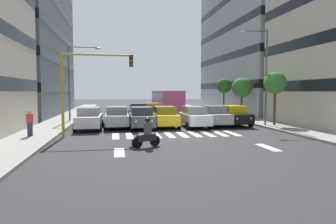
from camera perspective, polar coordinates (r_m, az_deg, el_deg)
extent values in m
plane|color=#2D2D30|center=(21.04, 1.45, -4.22)|extent=(180.00, 180.00, 0.00)
cube|color=gray|center=(24.53, 23.12, -3.19)|extent=(2.90, 90.00, 0.15)
cube|color=gray|center=(21.28, -23.78, -4.26)|extent=(2.90, 90.00, 0.15)
cube|color=#ADB2BC|center=(45.56, 15.47, 11.84)|extent=(8.72, 22.11, 18.73)
cube|color=black|center=(45.11, 15.34, 4.76)|extent=(8.76, 22.15, 0.90)
cube|color=black|center=(45.33, 15.43, 9.50)|extent=(8.76, 22.15, 0.90)
cube|color=black|center=(45.86, 15.52, 14.16)|extent=(8.76, 22.15, 0.90)
cube|color=black|center=(46.68, 15.61, 18.69)|extent=(8.76, 22.15, 0.90)
cube|color=black|center=(42.10, -24.91, 4.01)|extent=(8.76, 22.62, 0.90)
cube|color=black|center=(42.26, -25.05, 8.50)|extent=(8.76, 22.62, 0.90)
cube|color=black|center=(42.67, -25.18, 12.92)|extent=(8.76, 22.62, 0.90)
cube|color=black|center=(43.33, -25.31, 17.24)|extent=(8.76, 22.62, 0.90)
cube|color=silver|center=(22.17, 11.79, -3.87)|extent=(0.45, 2.80, 0.01)
cube|color=silver|center=(21.86, 9.59, -3.95)|extent=(0.45, 2.80, 0.01)
cube|color=silver|center=(21.58, 7.33, -4.03)|extent=(0.45, 2.80, 0.01)
cube|color=silver|center=(21.34, 5.02, -4.11)|extent=(0.45, 2.80, 0.01)
cube|color=silver|center=(21.13, 2.65, -4.18)|extent=(0.45, 2.80, 0.01)
cube|color=silver|center=(20.96, 0.24, -4.24)|extent=(0.45, 2.80, 0.01)
cube|color=silver|center=(20.82, -2.21, -4.30)|extent=(0.45, 2.80, 0.01)
cube|color=silver|center=(20.73, -4.68, -4.34)|extent=(0.45, 2.80, 0.01)
cube|color=silver|center=(20.67, -7.18, -4.39)|extent=(0.45, 2.80, 0.01)
cube|color=silver|center=(20.65, -9.68, -4.42)|extent=(0.45, 2.80, 0.01)
cube|color=silver|center=(17.16, 18.05, -6.26)|extent=(0.50, 2.20, 0.01)
cube|color=silver|center=(15.23, -9.03, -7.40)|extent=(0.50, 2.20, 0.01)
cube|color=black|center=(27.02, 12.10, -0.96)|extent=(1.80, 4.40, 0.80)
cube|color=yellow|center=(27.16, 11.96, 0.55)|extent=(1.58, 2.46, 0.60)
cylinder|color=black|center=(26.09, 15.11, -2.06)|extent=(0.22, 0.64, 0.64)
cylinder|color=black|center=(25.38, 11.41, -2.17)|extent=(0.22, 0.64, 0.64)
cylinder|color=black|center=(28.73, 12.68, -1.48)|extent=(0.22, 0.64, 0.64)
cylinder|color=black|center=(28.10, 9.28, -1.56)|extent=(0.22, 0.64, 0.64)
sphere|color=white|center=(25.27, 15.12, -1.16)|extent=(0.18, 0.18, 0.18)
sphere|color=white|center=(24.81, 12.71, -1.21)|extent=(0.18, 0.18, 0.18)
cube|color=#B2B7BC|center=(26.41, 8.58, -1.03)|extent=(1.80, 4.40, 0.80)
cube|color=slate|center=(26.55, 8.46, 0.52)|extent=(1.58, 2.46, 0.60)
cylinder|color=black|center=(25.39, 11.53, -2.17)|extent=(0.22, 0.64, 0.64)
cylinder|color=black|center=(24.80, 7.64, -2.27)|extent=(0.22, 0.64, 0.64)
cylinder|color=black|center=(28.11, 9.38, -1.56)|extent=(0.22, 0.64, 0.64)
cylinder|color=black|center=(27.57, 5.84, -1.63)|extent=(0.22, 0.64, 0.64)
sphere|color=white|center=(24.58, 11.43, -1.24)|extent=(0.18, 0.18, 0.18)
sphere|color=white|center=(24.19, 8.88, -1.29)|extent=(0.18, 0.18, 0.18)
cube|color=silver|center=(25.18, 4.91, -1.24)|extent=(1.80, 4.40, 0.80)
cube|color=gray|center=(25.32, 4.81, 0.38)|extent=(1.58, 2.46, 0.60)
cylinder|color=black|center=(24.08, 7.85, -2.45)|extent=(0.22, 0.64, 0.64)
cylinder|color=black|center=(23.60, 3.68, -2.55)|extent=(0.22, 0.64, 0.64)
cylinder|color=black|center=(26.85, 5.98, -1.78)|extent=(0.22, 0.64, 0.64)
cylinder|color=black|center=(26.42, 2.22, -1.86)|extent=(0.22, 0.64, 0.64)
sphere|color=white|center=(23.27, 7.62, -1.48)|extent=(0.18, 0.18, 0.18)
sphere|color=white|center=(22.95, 4.87, -1.54)|extent=(0.18, 0.18, 0.18)
cube|color=gold|center=(25.09, -0.62, -1.24)|extent=(1.80, 4.40, 0.80)
cube|color=olive|center=(25.23, -0.69, 0.38)|extent=(1.58, 2.46, 0.60)
cylinder|color=black|center=(23.87, 2.07, -2.47)|extent=(0.22, 0.64, 0.64)
cylinder|color=black|center=(23.57, -2.23, -2.56)|extent=(0.22, 0.64, 0.64)
cylinder|color=black|center=(26.71, 0.79, -1.79)|extent=(0.22, 0.64, 0.64)
cylinder|color=black|center=(26.44, -3.05, -1.85)|extent=(0.22, 0.64, 0.64)
sphere|color=white|center=(23.08, 1.64, -1.50)|extent=(0.18, 0.18, 0.18)
sphere|color=white|center=(22.88, -1.20, -1.54)|extent=(0.18, 0.18, 0.18)
cube|color=#474C51|center=(24.32, -4.95, -1.42)|extent=(1.80, 4.40, 0.80)
cube|color=#343639|center=(24.47, -5.00, 0.26)|extent=(1.58, 2.46, 0.60)
cylinder|color=black|center=(23.02, -2.41, -2.71)|extent=(0.22, 0.64, 0.64)
cylinder|color=black|center=(22.87, -6.89, -2.78)|extent=(0.22, 0.64, 0.64)
cylinder|color=black|center=(25.89, -3.23, -1.98)|extent=(0.22, 0.64, 0.64)
cylinder|color=black|center=(25.75, -7.21, -2.03)|extent=(0.22, 0.64, 0.64)
sphere|color=white|center=(22.24, -3.01, -1.70)|extent=(0.18, 0.18, 0.18)
sphere|color=white|center=(22.14, -5.98, -1.75)|extent=(0.18, 0.18, 0.18)
cube|color=#B2B7BC|center=(25.02, -9.46, -1.31)|extent=(1.80, 4.40, 0.80)
cube|color=slate|center=(25.17, -9.48, 0.32)|extent=(1.58, 2.46, 0.60)
cylinder|color=black|center=(23.64, -7.25, -2.57)|extent=(0.22, 0.64, 0.64)
cylinder|color=black|center=(23.63, -11.62, -2.62)|extent=(0.22, 0.64, 0.64)
cylinder|color=black|center=(26.53, -7.52, -1.86)|extent=(0.22, 0.64, 0.64)
cylinder|color=black|center=(26.52, -11.41, -1.91)|extent=(0.22, 0.64, 0.64)
sphere|color=white|center=(22.89, -7.99, -1.58)|extent=(0.18, 0.18, 0.18)
sphere|color=white|center=(22.88, -10.88, -1.61)|extent=(0.18, 0.18, 0.18)
cube|color=silver|center=(24.35, -14.43, -1.52)|extent=(1.80, 4.40, 0.80)
cube|color=gray|center=(24.49, -14.42, 0.15)|extent=(1.58, 2.46, 0.60)
cylinder|color=black|center=(22.89, -12.46, -2.84)|extent=(0.22, 0.64, 0.64)
cylinder|color=black|center=(23.04, -16.94, -2.87)|extent=(0.22, 0.64, 0.64)
cylinder|color=black|center=(25.77, -12.15, -2.09)|extent=(0.22, 0.64, 0.64)
cylinder|color=black|center=(25.91, -16.13, -2.12)|extent=(0.22, 0.64, 0.64)
sphere|color=white|center=(22.16, -13.40, -1.83)|extent=(0.18, 0.18, 0.18)
sphere|color=white|center=(22.27, -16.36, -1.85)|extent=(0.18, 0.18, 0.18)
cube|color=navy|center=(31.23, -5.58, -0.24)|extent=(1.80, 4.40, 0.80)
cube|color=#1D2547|center=(31.39, -5.61, 1.06)|extent=(1.58, 2.46, 0.60)
cylinder|color=black|center=(29.90, -3.65, -1.18)|extent=(0.22, 0.64, 0.64)
cylinder|color=black|center=(29.77, -7.10, -1.23)|extent=(0.22, 0.64, 0.64)
cylinder|color=black|center=(32.78, -4.19, -0.74)|extent=(0.22, 0.64, 0.64)
cylinder|color=black|center=(32.66, -7.33, -0.78)|extent=(0.22, 0.64, 0.64)
sphere|color=white|center=(29.14, -4.14, -0.37)|extent=(0.18, 0.18, 0.18)
sphere|color=white|center=(29.05, -6.40, -0.40)|extent=(0.18, 0.18, 0.18)
cube|color=gold|center=(32.24, -3.02, -0.10)|extent=(1.80, 4.40, 0.80)
cube|color=olive|center=(32.40, -3.07, 1.16)|extent=(1.58, 2.46, 0.60)
cylinder|color=black|center=(30.96, -1.05, -1.00)|extent=(0.22, 0.64, 0.64)
cylinder|color=black|center=(30.74, -4.37, -1.05)|extent=(0.22, 0.64, 0.64)
cylinder|color=black|center=(33.82, -1.79, -0.58)|extent=(0.22, 0.64, 0.64)
cylinder|color=black|center=(33.62, -4.83, -0.62)|extent=(0.22, 0.64, 0.64)
sphere|color=white|center=(30.18, -1.46, -0.22)|extent=(0.18, 0.18, 0.18)
sphere|color=white|center=(30.04, -3.63, -0.24)|extent=(0.18, 0.18, 0.18)
cube|color=#DB5193|center=(38.64, -0.27, 2.10)|extent=(2.50, 10.50, 2.50)
cube|color=black|center=(38.63, -0.27, 2.92)|extent=(2.52, 9.87, 0.80)
cylinder|color=black|center=(35.34, 2.71, -0.10)|extent=(0.28, 1.00, 1.00)
cylinder|color=black|center=(34.89, -1.30, -0.15)|extent=(0.28, 1.00, 1.00)
cylinder|color=black|center=(42.02, 0.71, 0.55)|extent=(0.28, 1.00, 1.00)
cylinder|color=black|center=(41.64, -2.68, 0.51)|extent=(0.28, 1.00, 1.00)
cylinder|color=black|center=(16.03, -5.76, -5.72)|extent=(0.58, 0.35, 0.60)
cylinder|color=black|center=(16.60, -2.46, -5.37)|extent=(0.58, 0.35, 0.60)
cube|color=#232328|center=(16.28, -4.08, -4.78)|extent=(1.09, 0.70, 0.36)
cube|color=#4C4C51|center=(16.26, -3.79, -3.08)|extent=(0.41, 0.45, 0.64)
sphere|color=black|center=(16.22, -3.80, -1.54)|extent=(0.26, 0.26, 0.26)
cylinder|color=#AD991E|center=(20.68, -19.02, 3.07)|extent=(0.18, 0.18, 5.50)
cylinder|color=#AD991E|center=(20.57, -13.06, 10.30)|extent=(4.37, 0.12, 0.12)
cube|color=black|center=(20.53, -6.86, 9.40)|extent=(0.24, 0.28, 0.76)
sphere|color=red|center=(20.40, -6.85, 10.11)|extent=(0.14, 0.14, 0.14)
sphere|color=orange|center=(20.38, -6.84, 9.44)|extent=(0.14, 0.14, 0.14)
sphere|color=green|center=(20.36, -6.83, 8.77)|extent=(0.14, 0.14, 0.14)
cylinder|color=#4C6B56|center=(26.99, 17.76, 6.10)|extent=(0.16, 0.16, 7.88)
cylinder|color=#4C6B56|center=(26.96, 15.95, 14.24)|extent=(2.04, 0.10, 0.10)
ellipsoid|color=#B7BCC1|center=(26.53, 13.90, 14.23)|extent=(0.56, 0.28, 0.20)
cylinder|color=#4C6B56|center=(30.71, -17.90, 5.11)|extent=(0.16, 0.16, 7.13)
cylinder|color=#4C6B56|center=(30.82, -15.48, 11.53)|extent=(2.72, 0.10, 0.10)
ellipsoid|color=#B7BCC1|center=(30.71, -12.90, 11.42)|extent=(0.56, 0.28, 0.20)
cylinder|color=#513823|center=(27.02, 19.18, 0.83)|extent=(0.20, 0.20, 2.94)
sphere|color=#387F33|center=(27.00, 19.28, 5.14)|extent=(1.86, 1.86, 1.86)
cylinder|color=#513823|center=(34.08, 13.49, 1.22)|extent=(0.20, 0.20, 2.57)
sphere|color=#387F33|center=(34.04, 13.54, 4.45)|extent=(2.12, 2.12, 2.12)
cylinder|color=#513823|center=(39.59, 10.31, 1.89)|extent=(0.20, 0.20, 2.93)
sphere|color=#2D6B28|center=(39.58, 10.35, 4.83)|extent=(1.88, 1.88, 1.88)
cube|color=#2D3347|center=(21.11, -24.24, -2.98)|extent=(0.28, 0.20, 0.84)
cube|color=#C63338|center=(21.04, -24.29, -1.09)|extent=(0.36, 0.24, 0.56)
sphere|color=tan|center=(21.01, -24.33, 0.00)|extent=(0.22, 0.22, 0.22)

